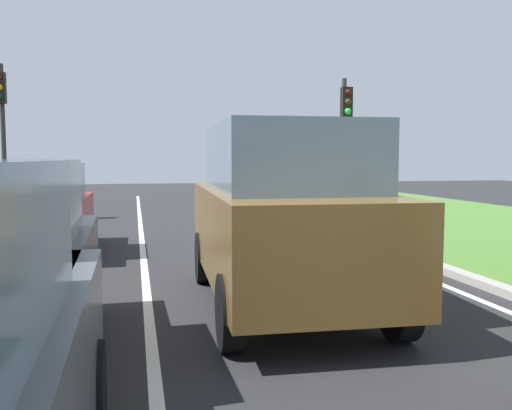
# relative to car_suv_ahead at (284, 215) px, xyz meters

# --- Properties ---
(ground_plane) EXTENTS (60.00, 60.00, 0.00)m
(ground_plane) POSITION_rel_car_suv_ahead_xyz_m (-0.98, 5.51, -1.17)
(ground_plane) COLOR #262628
(lane_line_center) EXTENTS (0.12, 32.00, 0.01)m
(lane_line_center) POSITION_rel_car_suv_ahead_xyz_m (-1.68, 5.51, -1.16)
(lane_line_center) COLOR silver
(lane_line_center) RESTS_ON ground
(lane_line_right_edge) EXTENTS (0.12, 32.00, 0.01)m
(lane_line_right_edge) POSITION_rel_car_suv_ahead_xyz_m (2.62, 5.51, -1.16)
(lane_line_right_edge) COLOR silver
(lane_line_right_edge) RESTS_ON ground
(curb_right) EXTENTS (0.24, 48.00, 0.12)m
(curb_right) POSITION_rel_car_suv_ahead_xyz_m (3.12, 5.51, -1.11)
(curb_right) COLOR #9E9B93
(curb_right) RESTS_ON ground
(car_suv_ahead) EXTENTS (2.11, 4.57, 2.28)m
(car_suv_ahead) POSITION_rel_car_suv_ahead_xyz_m (0.00, 0.00, 0.00)
(car_suv_ahead) COLOR brown
(car_suv_ahead) RESTS_ON ground
(car_hatchback_far) EXTENTS (1.74, 3.70, 1.78)m
(car_hatchback_far) POSITION_rel_car_suv_ahead_xyz_m (-3.57, 4.79, -0.28)
(car_hatchback_far) COLOR maroon
(car_hatchback_far) RESTS_ON ground
(traffic_light_near_right) EXTENTS (0.32, 0.50, 4.30)m
(traffic_light_near_right) POSITION_rel_car_suv_ahead_xyz_m (4.47, 9.37, 1.72)
(traffic_light_near_right) COLOR #2D2D2D
(traffic_light_near_right) RESTS_ON ground
(traffic_light_overhead_left) EXTENTS (0.32, 0.50, 4.66)m
(traffic_light_overhead_left) POSITION_rel_car_suv_ahead_xyz_m (-5.61, 11.11, 1.97)
(traffic_light_overhead_left) COLOR #2D2D2D
(traffic_light_overhead_left) RESTS_ON ground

